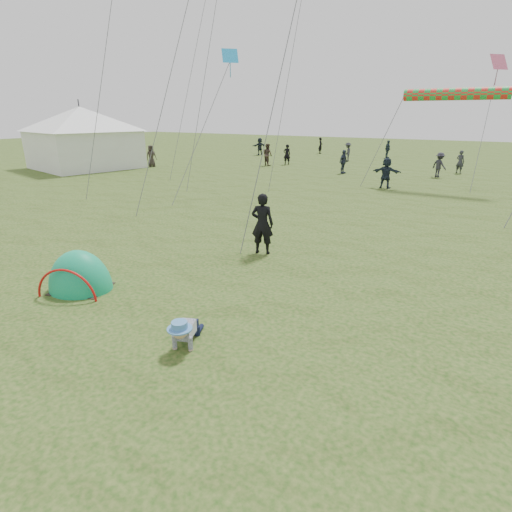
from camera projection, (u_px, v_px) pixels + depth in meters
The scene contains 19 objects.
ground at pixel (148, 342), 7.51m from camera, with size 140.00×140.00×0.00m, color #163F0D.
crawling_toddler at pixel (185, 330), 7.30m from camera, with size 0.57×0.82×0.63m, color black, non-canonical shape.
popup_tent at pixel (82, 289), 9.78m from camera, with size 1.53×1.26×1.99m, color #009B71.
standing_adult at pixel (262, 224), 12.01m from camera, with size 0.68×0.44×1.86m, color black.
event_marquee at pixel (83, 136), 31.04m from camera, with size 7.19×7.19×4.95m, color white, non-canonical shape.
crowd_person_0 at pixel (321, 146), 43.10m from camera, with size 0.62×0.40×1.69m, color black.
crowd_person_1 at pixel (268, 155), 32.95m from camera, with size 0.86×0.67×1.78m, color #40322B.
crowd_person_2 at pixel (343, 162), 28.60m from camera, with size 0.97×0.41×1.66m, color #2C3449.
crowd_person_3 at pixel (348, 152), 35.89m from camera, with size 1.07×0.62×1.66m, color #2F3036.
crowd_person_5 at pixel (386, 173), 22.86m from camera, with size 1.61×0.51×1.73m, color #1F2938.
crowd_person_6 at pixel (460, 162), 28.65m from camera, with size 0.59×0.39×1.63m, color #2D2E37.
crowd_person_8 at pixel (388, 149), 38.79m from camera, with size 0.98×0.41×1.68m, color #24313F.
crowd_person_9 at pixel (439, 165), 26.90m from camera, with size 1.06×0.61×1.63m, color #282631.
crowd_person_10 at pixel (151, 156), 32.27m from camera, with size 0.84×0.54×1.71m, color #2D2621.
crowd_person_11 at pixel (260, 146), 41.58m from camera, with size 1.62×0.52×1.75m, color #1E242F.
crowd_person_12 at pixel (287, 155), 33.70m from camera, with size 0.61×0.40×1.66m, color black.
rainbow_tube_kite at pixel (455, 94), 21.54m from camera, with size 0.64×0.64×5.28m, color red.
diamond_kite_4 at pixel (230, 56), 20.45m from camera, with size 0.82×0.82×0.00m, color #1894DC.
diamond_kite_5 at pixel (499, 62), 23.38m from camera, with size 1.02×1.02×0.00m, color #C85175.
Camera 1 is at (5.16, -4.50, 4.05)m, focal length 28.00 mm.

